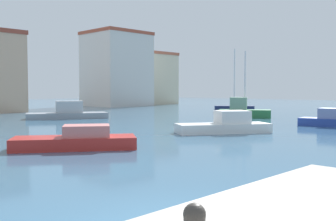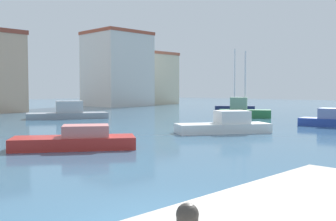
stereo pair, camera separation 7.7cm
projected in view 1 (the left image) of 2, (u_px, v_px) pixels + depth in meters
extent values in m
plane|color=#38607F|center=(124.00, 122.00, 31.89)|extent=(160.00, 160.00, 0.00)
sphere|color=#38332D|center=(194.00, 214.00, 3.79)|extent=(0.22, 0.22, 0.22)
cube|color=#28703D|center=(245.00, 114.00, 37.20)|extent=(3.86, 4.90, 0.75)
cube|color=gray|center=(239.00, 103.00, 37.28)|extent=(1.93, 2.01, 1.16)
cylinder|color=silver|center=(245.00, 80.00, 37.04)|extent=(0.12, 0.12, 5.48)
cube|color=#6E7DB1|center=(335.00, 113.00, 28.03)|extent=(1.65, 2.30, 0.73)
cube|color=#19234C|center=(234.00, 109.00, 45.88)|extent=(3.95, 4.32, 0.77)
cube|color=slate|center=(239.00, 103.00, 45.79)|extent=(1.59, 1.63, 0.75)
cylinder|color=silver|center=(234.00, 77.00, 45.69)|extent=(0.12, 0.12, 6.57)
cube|color=#B22823|center=(75.00, 143.00, 17.44)|extent=(5.37, 4.53, 0.53)
cube|color=#C4716E|center=(87.00, 131.00, 17.50)|extent=(2.44, 2.30, 0.51)
cube|color=gray|center=(67.00, 116.00, 36.10)|extent=(7.44, 5.36, 0.52)
cube|color=#ADB0B5|center=(69.00, 107.00, 36.11)|extent=(2.79, 2.48, 1.07)
cube|color=white|center=(223.00, 128.00, 23.99)|extent=(5.76, 4.52, 0.57)
cube|color=silver|center=(232.00, 117.00, 24.09)|extent=(2.39, 2.26, 0.77)
cube|color=beige|center=(117.00, 71.00, 64.30)|extent=(8.84, 8.36, 11.44)
cube|color=#9E4733|center=(116.00, 34.00, 63.99)|extent=(9.02, 8.52, 0.50)
cube|color=beige|center=(141.00, 80.00, 73.16)|extent=(10.34, 9.49, 8.96)
cube|color=#B25B42|center=(141.00, 54.00, 72.92)|extent=(10.54, 9.68, 0.50)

